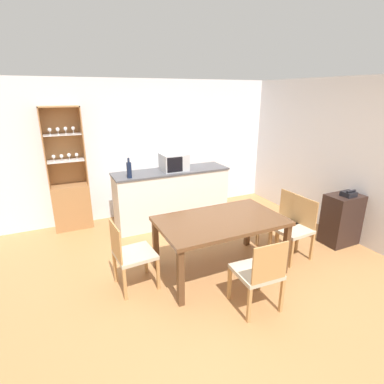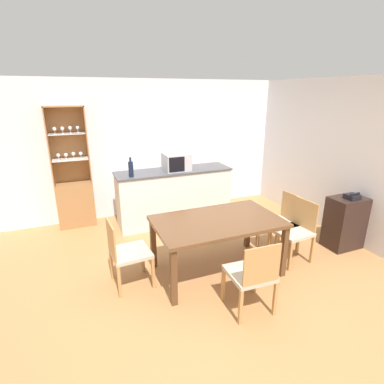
% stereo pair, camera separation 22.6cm
% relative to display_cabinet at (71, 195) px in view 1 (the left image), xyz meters
% --- Properties ---
extents(ground_plane, '(18.00, 18.00, 0.00)m').
position_rel_display_cabinet_xyz_m(ground_plane, '(1.52, -2.44, -0.61)').
color(ground_plane, '#B27A47').
extents(wall_back, '(6.80, 0.06, 2.55)m').
position_rel_display_cabinet_xyz_m(wall_back, '(1.52, 0.19, 0.66)').
color(wall_back, silver).
rests_on(wall_back, ground_plane).
extents(wall_right, '(0.06, 4.60, 2.55)m').
position_rel_display_cabinet_xyz_m(wall_right, '(4.10, -2.14, 0.66)').
color(wall_right, silver).
rests_on(wall_right, ground_plane).
extents(kitchen_counter, '(2.07, 0.59, 0.99)m').
position_rel_display_cabinet_xyz_m(kitchen_counter, '(1.69, -0.52, -0.11)').
color(kitchen_counter, silver).
rests_on(kitchen_counter, ground_plane).
extents(display_cabinet, '(0.62, 0.34, 2.10)m').
position_rel_display_cabinet_xyz_m(display_cabinet, '(0.00, 0.00, 0.00)').
color(display_cabinet, '#A37042').
rests_on(display_cabinet, ground_plane).
extents(dining_table, '(1.63, 0.98, 0.75)m').
position_rel_display_cabinet_xyz_m(dining_table, '(1.67, -2.31, 0.06)').
color(dining_table, brown).
rests_on(dining_table, ground_plane).
extents(dining_chair_side_right_far, '(0.48, 0.48, 0.88)m').
position_rel_display_cabinet_xyz_m(dining_chair_side_right_far, '(2.83, -2.16, -0.16)').
color(dining_chair_side_right_far, '#C1B299').
rests_on(dining_chair_side_right_far, ground_plane).
extents(dining_chair_side_right_near, '(0.49, 0.49, 0.88)m').
position_rel_display_cabinet_xyz_m(dining_chair_side_right_near, '(2.83, -2.45, -0.16)').
color(dining_chair_side_right_near, '#C1B299').
rests_on(dining_chair_side_right_near, ground_plane).
extents(dining_chair_side_left_far, '(0.49, 0.49, 0.88)m').
position_rel_display_cabinet_xyz_m(dining_chair_side_left_far, '(0.51, -2.16, -0.16)').
color(dining_chair_side_left_far, '#C1B299').
rests_on(dining_chair_side_left_far, ground_plane).
extents(dining_chair_head_near, '(0.48, 0.48, 0.88)m').
position_rel_display_cabinet_xyz_m(dining_chair_head_near, '(1.67, -3.14, -0.16)').
color(dining_chair_head_near, '#C1B299').
rests_on(dining_chair_head_near, ground_plane).
extents(microwave, '(0.44, 0.40, 0.30)m').
position_rel_display_cabinet_xyz_m(microwave, '(1.74, -0.54, 0.53)').
color(microwave, '#B7BABF').
rests_on(microwave, kitchen_counter).
extents(wine_bottle, '(0.08, 0.08, 0.33)m').
position_rel_display_cabinet_xyz_m(wine_bottle, '(0.90, -0.69, 0.51)').
color(wine_bottle, '#141E38').
rests_on(wine_bottle, kitchen_counter).
extents(side_cabinet, '(0.54, 0.38, 0.81)m').
position_rel_display_cabinet_xyz_m(side_cabinet, '(3.81, -2.44, -0.21)').
color(side_cabinet, black).
rests_on(side_cabinet, ground_plane).
extents(telephone, '(0.19, 0.17, 0.11)m').
position_rel_display_cabinet_xyz_m(telephone, '(3.80, -2.50, 0.24)').
color(telephone, black).
rests_on(telephone, side_cabinet).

